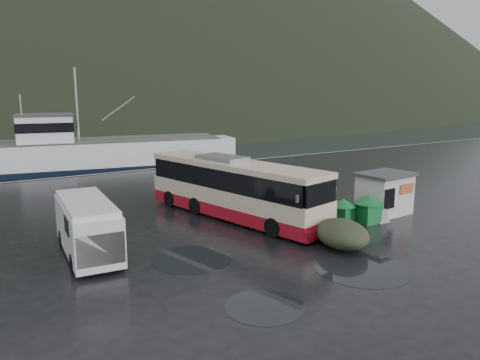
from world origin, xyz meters
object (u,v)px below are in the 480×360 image
dome_tent (342,247)px  jersey_barrier_b (375,220)px  coach_bus (234,217)px  white_van (89,254)px  ticket_kiosk (383,213)px  jersey_barrier_c (393,211)px  waste_bin_right (367,222)px  waste_bin_left (342,223)px  jersey_barrier_a (337,219)px  fishing_trawler (111,158)px

dome_tent → jersey_barrier_b: size_ratio=2.17×
coach_bus → white_van: coach_bus is taller
ticket_kiosk → jersey_barrier_b: bearing=-157.0°
jersey_barrier_c → coach_bus: bearing=156.5°
jersey_barrier_b → waste_bin_right: bearing=-173.0°
white_van → dome_tent: (9.96, -4.90, 0.00)m
white_van → dome_tent: white_van is taller
waste_bin_left → dome_tent: (-2.70, -2.80, 0.00)m
white_van → waste_bin_left: 12.83m
coach_bus → jersey_barrier_a: 5.59m
waste_bin_left → jersey_barrier_a: size_ratio=0.81×
jersey_barrier_b → jersey_barrier_c: (2.28, 0.76, 0.00)m
waste_bin_right → ticket_kiosk: (2.10, 0.82, 0.00)m
waste_bin_left → jersey_barrier_c: (4.17, 0.22, 0.00)m
coach_bus → fishing_trawler: (0.57, 25.79, 0.00)m
jersey_barrier_a → waste_bin_left: bearing=-105.5°
white_van → jersey_barrier_b: 14.79m
white_van → waste_bin_left: size_ratio=4.39×
waste_bin_right → jersey_barrier_b: (0.70, 0.09, 0.00)m
jersey_barrier_c → fishing_trawler: fishing_trawler is taller
jersey_barrier_a → coach_bus: bearing=144.1°
waste_bin_left → jersey_barrier_b: size_ratio=0.93×
white_van → jersey_barrier_c: 16.93m
white_van → waste_bin_left: white_van is taller
white_van → jersey_barrier_b: white_van is taller
waste_bin_left → waste_bin_right: waste_bin_right is taller
white_van → waste_bin_left: bearing=-5.7°
waste_bin_left → jersey_barrier_a: 0.68m
coach_bus → jersey_barrier_c: (8.51, -3.71, 0.00)m
white_van → waste_bin_left: (12.66, -2.10, 0.00)m
white_van → waste_bin_right: white_van is taller
jersey_barrier_a → jersey_barrier_c: jersey_barrier_a is taller
dome_tent → jersey_barrier_c: dome_tent is taller
white_van → waste_bin_right: bearing=-7.4°
waste_bin_right → dome_tent: (-3.90, -2.18, 0.00)m
coach_bus → fishing_trawler: size_ratio=0.46×
coach_bus → white_van: size_ratio=2.05×
white_van → jersey_barrier_a: (12.84, -1.44, 0.00)m
jersey_barrier_b → jersey_barrier_c: jersey_barrier_c is taller
fishing_trawler → white_van: bearing=-97.9°
fishing_trawler → jersey_barrier_c: bearing=-65.0°
dome_tent → waste_bin_left: bearing=46.1°
coach_bus → ticket_kiosk: coach_bus is taller
jersey_barrier_c → waste_bin_right: bearing=-164.1°
waste_bin_right → jersey_barrier_b: waste_bin_right is taller
coach_bus → dome_tent: bearing=-89.5°
dome_tent → ticket_kiosk: size_ratio=1.03×
dome_tent → jersey_barrier_b: 5.12m
ticket_kiosk → fishing_trawler: fishing_trawler is taller
white_van → waste_bin_right: 14.12m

